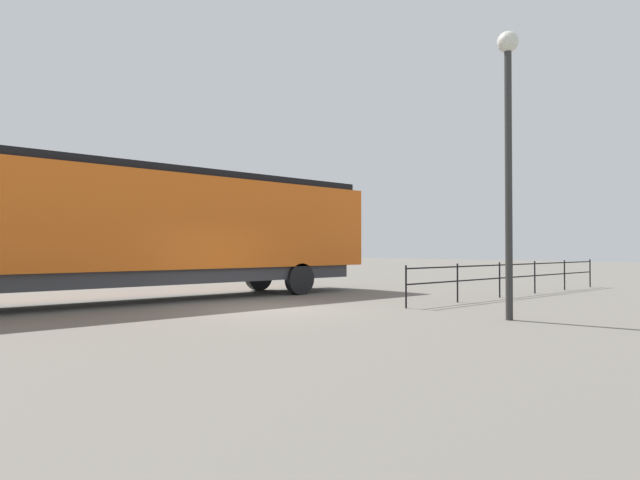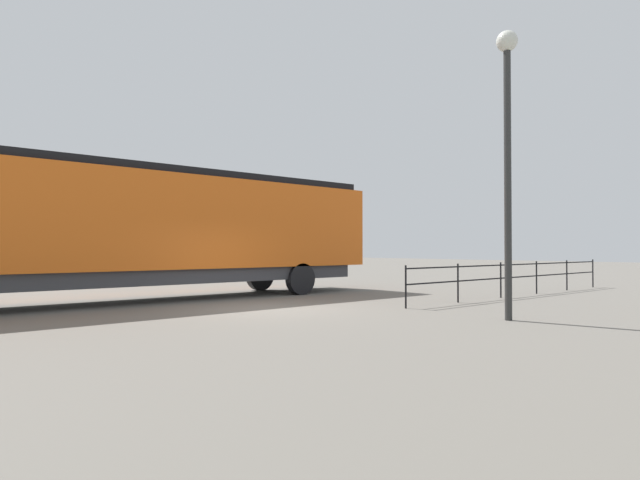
{
  "view_description": "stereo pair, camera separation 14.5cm",
  "coord_description": "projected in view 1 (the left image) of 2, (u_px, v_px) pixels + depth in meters",
  "views": [
    {
      "loc": [
        11.54,
        -8.3,
        1.61
      ],
      "look_at": [
        -0.08,
        1.86,
        1.87
      ],
      "focal_mm": 29.65,
      "sensor_mm": 36.0,
      "label": 1
    },
    {
      "loc": [
        11.63,
        -8.19,
        1.61
      ],
      "look_at": [
        -0.08,
        1.86,
        1.87
      ],
      "focal_mm": 29.65,
      "sensor_mm": 36.0,
      "label": 2
    }
  ],
  "objects": [
    {
      "name": "ground_plane",
      "position": [
        270.0,
        309.0,
        14.12
      ],
      "size": [
        120.0,
        120.0,
        0.0
      ],
      "primitive_type": "plane",
      "color": "#666059"
    },
    {
      "name": "locomotive",
      "position": [
        158.0,
        227.0,
        16.43
      ],
      "size": [
        2.81,
        16.36,
        4.09
      ],
      "color": "orange",
      "rests_on": "ground_plane"
    },
    {
      "name": "lamp_post",
      "position": [
        508.0,
        126.0,
        11.98
      ],
      "size": [
        0.48,
        0.48,
        6.56
      ],
      "color": "#2D2D2D",
      "rests_on": "ground_plane"
    },
    {
      "name": "platform_fence",
      "position": [
        518.0,
        273.0,
        18.21
      ],
      "size": [
        0.05,
        12.03,
        1.16
      ],
      "color": "black",
      "rests_on": "ground_plane"
    }
  ]
}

